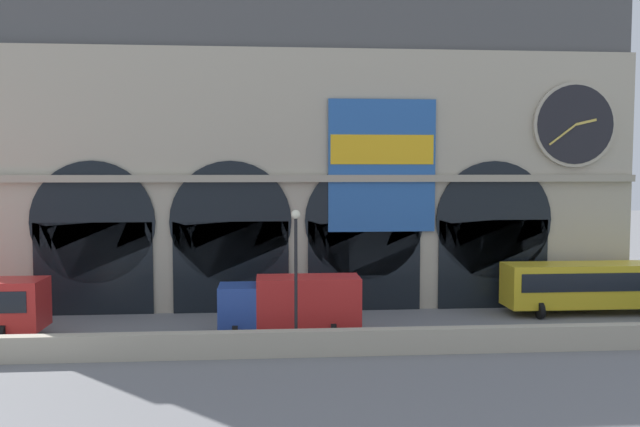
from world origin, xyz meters
TOP-DOWN VIEW (x-y plane):
  - ground_plane at (0.00, 0.00)m, footprint 200.00×200.00m
  - quay_parapet_wall at (0.00, -4.88)m, footprint 90.00×0.70m
  - station_building at (0.04, 7.74)m, footprint 43.08×5.89m
  - box_truck_center at (-0.64, -0.84)m, footprint 7.50×2.91m
  - bus_east at (18.03, 2.80)m, footprint 11.00×3.25m
  - street_lamp_quayside at (-0.54, -4.08)m, footprint 0.44×0.44m

SIDE VIEW (x-z plane):
  - ground_plane at x=0.00m, z-range 0.00..0.00m
  - quay_parapet_wall at x=0.00m, z-range 0.00..1.22m
  - box_truck_center at x=-0.64m, z-range 0.14..3.26m
  - bus_east at x=18.03m, z-range 0.23..3.33m
  - street_lamp_quayside at x=-0.54m, z-range 0.96..7.86m
  - station_building at x=0.04m, z-range -0.27..20.16m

